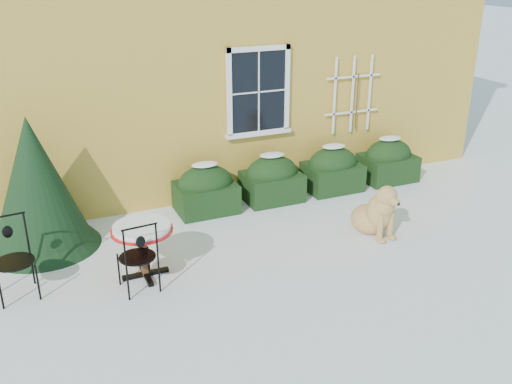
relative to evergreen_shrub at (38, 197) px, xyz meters
name	(u,v)px	position (x,y,z in m)	size (l,w,h in m)	color
ground	(284,274)	(3.08, -2.28, -0.85)	(80.00, 80.00, 0.00)	white
house	(151,6)	(3.08, 4.72, 2.37)	(12.40, 8.40, 6.40)	gold
hedge_row	(303,175)	(4.73, 0.27, -0.45)	(4.95, 0.80, 0.91)	black
evergreen_shrub	(38,197)	(0.00, 0.00, 0.00)	(1.74, 1.74, 2.11)	black
bistro_table	(142,234)	(1.24, -1.53, -0.18)	(0.86, 0.86, 0.80)	black
patio_chair_near	(138,256)	(1.10, -1.87, -0.33)	(0.51, 0.50, 1.04)	black
patio_chair_far	(13,258)	(-0.44, -1.32, -0.30)	(0.54, 0.53, 1.10)	black
dog	(376,213)	(5.02, -1.74, -0.47)	(0.68, 1.07, 0.95)	tan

